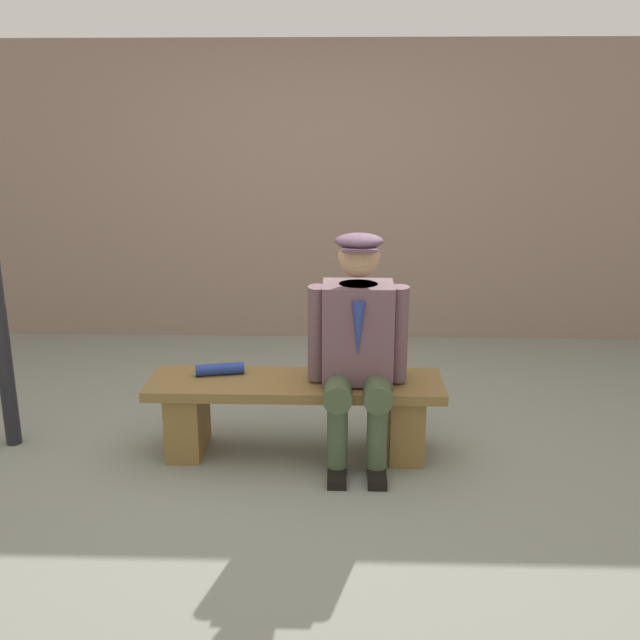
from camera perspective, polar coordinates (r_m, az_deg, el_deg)
name	(u,v)px	position (r m, az deg, el deg)	size (l,w,h in m)	color
ground_plane	(296,452)	(4.24, -1.88, -10.29)	(30.00, 30.00, 0.00)	gray
bench	(296,406)	(4.12, -1.91, -6.74)	(1.64, 0.45, 0.44)	brown
seated_man	(358,341)	(3.92, 2.97, -1.66)	(0.55, 0.59, 1.26)	brown
rolled_magazine	(220,369)	(4.17, -7.86, -3.85)	(0.07, 0.07, 0.27)	navy
stadium_wall	(313,193)	(6.19, -0.57, 9.90)	(12.00, 0.24, 2.44)	gray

